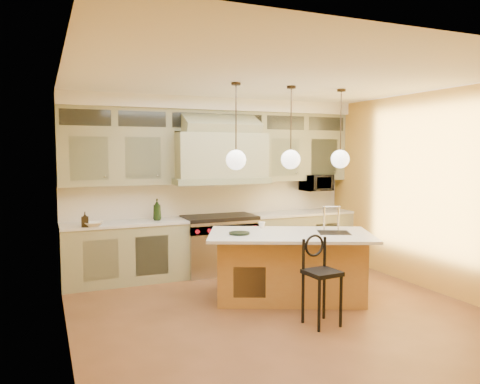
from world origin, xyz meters
name	(u,v)px	position (x,y,z in m)	size (l,w,h in m)	color
floor	(279,312)	(0.00, 0.00, 0.00)	(5.00, 5.00, 0.00)	brown
ceiling	(281,79)	(0.00, 0.00, 2.90)	(5.00, 5.00, 0.00)	white
wall_back	(212,185)	(0.00, 2.50, 1.45)	(5.00, 5.00, 0.00)	gold
wall_front	(437,229)	(0.00, -2.50, 1.45)	(5.00, 5.00, 0.00)	gold
wall_left	(65,208)	(-2.50, 0.00, 1.45)	(5.00, 5.00, 0.00)	gold
wall_right	(433,191)	(2.50, 0.00, 1.45)	(5.00, 5.00, 0.00)	gold
back_cabinetry	(217,187)	(0.00, 2.23, 1.43)	(5.00, 0.77, 2.90)	gray
range	(219,244)	(0.00, 2.14, 0.49)	(1.20, 0.74, 0.96)	silver
kitchen_island	(290,265)	(0.40, 0.45, 0.47)	(2.48, 1.97, 1.35)	#A07139
counter_stool	(321,275)	(0.26, -0.55, 0.59)	(0.40, 0.40, 1.05)	black
microwave	(316,183)	(1.95, 2.25, 1.45)	(0.54, 0.37, 0.30)	black
oil_bottle_a	(157,210)	(-1.04, 2.15, 1.11)	(0.13, 0.13, 0.34)	black
oil_bottle_b	(85,219)	(-2.15, 1.92, 1.05)	(0.10, 0.10, 0.22)	black
fruit_bowl	(94,224)	(-2.03, 1.92, 0.97)	(0.27, 0.27, 0.07)	white
cup	(262,225)	(0.20, 0.92, 0.97)	(0.10, 0.10, 0.09)	white
pendant_left	(236,158)	(-0.40, 0.45, 1.95)	(0.26, 0.26, 1.11)	#2D2319
pendant_center	(291,157)	(0.40, 0.45, 1.95)	(0.26, 0.26, 1.11)	#2D2319
pendant_right	(340,157)	(1.20, 0.45, 1.95)	(0.26, 0.26, 1.11)	#2D2319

